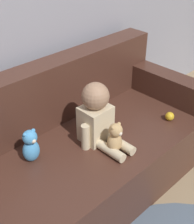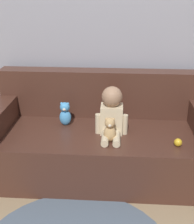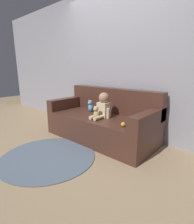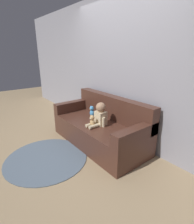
{
  "view_description": "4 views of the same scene",
  "coord_description": "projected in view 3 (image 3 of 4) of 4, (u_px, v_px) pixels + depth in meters",
  "views": [
    {
      "loc": [
        -1.01,
        -1.17,
        1.64
      ],
      "look_at": [
        0.06,
        -0.08,
        0.66
      ],
      "focal_mm": 50.0,
      "sensor_mm": 36.0,
      "label": 1
    },
    {
      "loc": [
        0.14,
        -2.38,
        1.57
      ],
      "look_at": [
        -0.02,
        -0.08,
        0.61
      ],
      "focal_mm": 50.0,
      "sensor_mm": 36.0,
      "label": 2
    },
    {
      "loc": [
        1.85,
        -2.15,
        1.18
      ],
      "look_at": [
        -0.02,
        -0.07,
        0.48
      ],
      "focal_mm": 28.0,
      "sensor_mm": 36.0,
      "label": 3
    },
    {
      "loc": [
        2.28,
        -1.8,
        1.62
      ],
      "look_at": [
        0.1,
        -0.11,
        0.66
      ],
      "focal_mm": 28.0,
      "sensor_mm": 36.0,
      "label": 4
    }
  ],
  "objects": [
    {
      "name": "couch",
      "position": [
        102.0,
        121.0,
        3.0
      ],
      "size": [
        1.87,
        0.85,
        0.84
      ],
      "color": "#47281E",
      "rests_on": "ground_plane"
    },
    {
      "name": "wall_back",
      "position": [
        119.0,
        61.0,
        3.09
      ],
      "size": [
        8.0,
        0.05,
        2.6
      ],
      "color": "#93939E",
      "rests_on": "ground_plane"
    },
    {
      "name": "floor_rug",
      "position": [
        48.0,
        157.0,
        2.39
      ],
      "size": [
        1.27,
        1.27,
        0.01
      ],
      "color": "slate",
      "rests_on": "ground_plane"
    },
    {
      "name": "ground_plane",
      "position": [
        100.0,
        138.0,
        3.03
      ],
      "size": [
        12.0,
        12.0,
        0.0
      ],
      "primitive_type": "plane",
      "color": "#9E8460"
    },
    {
      "name": "plush_toy_side",
      "position": [
        90.0,
        106.0,
        3.17
      ],
      "size": [
        0.1,
        0.1,
        0.21
      ],
      "color": "#4C9EDB",
      "rests_on": "couch"
    },
    {
      "name": "teddy_bear_brown",
      "position": [
        96.0,
        113.0,
        2.71
      ],
      "size": [
        0.1,
        0.09,
        0.21
      ],
      "color": "tan",
      "rests_on": "couch"
    },
    {
      "name": "person_baby",
      "position": [
        103.0,
        106.0,
        2.79
      ],
      "size": [
        0.27,
        0.36,
        0.4
      ],
      "color": "beige",
      "rests_on": "couch"
    },
    {
      "name": "toy_ball",
      "position": [
        123.0,
        124.0,
        2.36
      ],
      "size": [
        0.06,
        0.06,
        0.06
      ],
      "color": "gold",
      "rests_on": "couch"
    }
  ]
}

